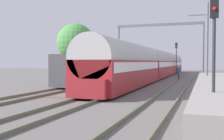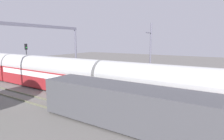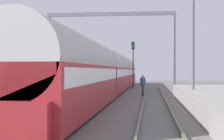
{
  "view_description": "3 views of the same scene",
  "coord_description": "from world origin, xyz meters",
  "px_view_note": "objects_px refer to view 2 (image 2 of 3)",
  "views": [
    {
      "loc": [
        6.31,
        -19.04,
        2.23
      ],
      "look_at": [
        0.0,
        -0.71,
        1.64
      ],
      "focal_mm": 42.98,
      "sensor_mm": 36.0,
      "label": 1
    },
    {
      "loc": [
        -14.96,
        0.47,
        5.94
      ],
      "look_at": [
        0.88,
        10.47,
        2.92
      ],
      "focal_mm": 29.6,
      "sensor_mm": 36.0,
      "label": 2
    },
    {
      "loc": [
        3.89,
        -14.54,
        2.11
      ],
      "look_at": [
        0.0,
        21.71,
        2.15
      ],
      "focal_mm": 57.3,
      "sensor_mm": 36.0,
      "label": 3
    }
  ],
  "objects_px": {
    "catenary_gantry": "(41,43)",
    "person_crossing": "(87,78)",
    "passenger_train": "(48,72)",
    "freight_car": "(125,106)",
    "railway_signal_far": "(27,57)"
  },
  "relations": [
    {
      "from": "catenary_gantry",
      "to": "person_crossing",
      "type": "bearing_deg",
      "value": -54.52
    },
    {
      "from": "passenger_train",
      "to": "freight_car",
      "type": "relative_size",
      "value": 3.78
    },
    {
      "from": "passenger_train",
      "to": "freight_car",
      "type": "bearing_deg",
      "value": -107.62
    },
    {
      "from": "freight_car",
      "to": "railway_signal_far",
      "type": "height_order",
      "value": "railway_signal_far"
    },
    {
      "from": "passenger_train",
      "to": "freight_car",
      "type": "distance_m",
      "value": 13.83
    },
    {
      "from": "passenger_train",
      "to": "railway_signal_far",
      "type": "xyz_separation_m",
      "value": [
        1.92,
        7.23,
        1.47
      ]
    },
    {
      "from": "railway_signal_far",
      "to": "person_crossing",
      "type": "bearing_deg",
      "value": -82.87
    },
    {
      "from": "passenger_train",
      "to": "railway_signal_far",
      "type": "height_order",
      "value": "railway_signal_far"
    },
    {
      "from": "freight_car",
      "to": "person_crossing",
      "type": "relative_size",
      "value": 7.51
    },
    {
      "from": "freight_car",
      "to": "person_crossing",
      "type": "height_order",
      "value": "freight_car"
    },
    {
      "from": "person_crossing",
      "to": "railway_signal_far",
      "type": "relative_size",
      "value": 0.32
    },
    {
      "from": "freight_car",
      "to": "catenary_gantry",
      "type": "relative_size",
      "value": 1.02
    },
    {
      "from": "person_crossing",
      "to": "catenary_gantry",
      "type": "bearing_deg",
      "value": 82.2
    },
    {
      "from": "railway_signal_far",
      "to": "catenary_gantry",
      "type": "height_order",
      "value": "catenary_gantry"
    },
    {
      "from": "passenger_train",
      "to": "catenary_gantry",
      "type": "height_order",
      "value": "catenary_gantry"
    }
  ]
}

